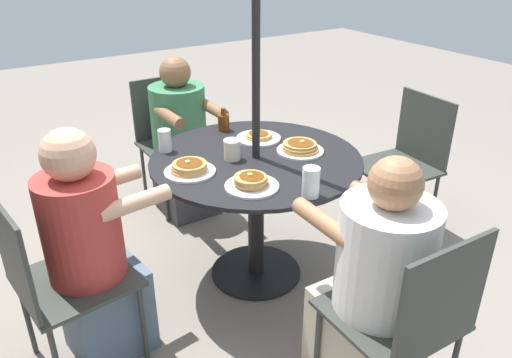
% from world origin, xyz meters
% --- Properties ---
extents(ground_plane, '(12.00, 12.00, 0.00)m').
position_xyz_m(ground_plane, '(0.00, 0.00, 0.00)').
color(ground_plane, gray).
extents(patio_table, '(1.11, 1.11, 0.74)m').
position_xyz_m(patio_table, '(0.00, 0.00, 0.59)').
color(patio_table, black).
rests_on(patio_table, ground).
extents(umbrella_pole, '(0.04, 0.04, 2.29)m').
position_xyz_m(umbrella_pole, '(0.00, 0.00, 1.14)').
color(umbrella_pole, black).
rests_on(umbrella_pole, ground).
extents(patio_chair_north, '(0.48, 0.48, 0.89)m').
position_xyz_m(patio_chair_north, '(-0.07, -1.10, 0.51)').
color(patio_chair_north, '#333833').
rests_on(patio_chair_north, ground).
extents(patio_chair_east, '(0.46, 0.46, 0.89)m').
position_xyz_m(patio_chair_east, '(1.10, 0.01, 0.51)').
color(patio_chair_east, '#333833').
rests_on(patio_chair_east, ground).
extents(diner_east, '(0.55, 0.37, 1.09)m').
position_xyz_m(diner_east, '(0.92, 0.01, 0.49)').
color(diner_east, '#3D3D42').
rests_on(diner_east, ground).
extents(patio_chair_south, '(0.50, 0.50, 0.89)m').
position_xyz_m(patio_chair_south, '(-0.13, 1.09, 0.51)').
color(patio_chair_south, '#333833').
rests_on(patio_chair_south, ground).
extents(diner_south, '(0.38, 0.53, 1.13)m').
position_xyz_m(diner_south, '(-0.11, 0.92, 0.52)').
color(diner_south, slate).
rests_on(diner_south, ground).
extents(patio_chair_west, '(0.46, 0.46, 0.89)m').
position_xyz_m(patio_chair_west, '(-1.10, 0.03, 0.51)').
color(patio_chair_west, '#333833').
rests_on(patio_chair_west, ground).
extents(diner_west, '(0.55, 0.38, 1.10)m').
position_xyz_m(diner_west, '(-0.92, 0.02, 0.49)').
color(diner_west, beige).
rests_on(diner_west, ground).
extents(pancake_plate_a, '(0.25, 0.25, 0.07)m').
position_xyz_m(pancake_plate_a, '(-0.28, 0.20, 0.76)').
color(pancake_plate_a, white).
rests_on(pancake_plate_a, patio_table).
extents(pancake_plate_b, '(0.25, 0.25, 0.06)m').
position_xyz_m(pancake_plate_b, '(-0.07, -0.23, 0.76)').
color(pancake_plate_b, white).
rests_on(pancake_plate_b, patio_table).
extents(pancake_plate_c, '(0.25, 0.25, 0.06)m').
position_xyz_m(pancake_plate_c, '(0.01, 0.38, 0.76)').
color(pancake_plate_c, white).
rests_on(pancake_plate_c, patio_table).
extents(pancake_plate_d, '(0.25, 0.25, 0.05)m').
position_xyz_m(pancake_plate_d, '(0.20, -0.15, 0.75)').
color(pancake_plate_d, white).
rests_on(pancake_plate_d, patio_table).
extents(syrup_bottle, '(0.09, 0.07, 0.13)m').
position_xyz_m(syrup_bottle, '(0.44, -0.05, 0.79)').
color(syrup_bottle, '#602D0F').
rests_on(syrup_bottle, patio_table).
extents(coffee_cup, '(0.09, 0.09, 0.11)m').
position_xyz_m(coffee_cup, '(0.04, 0.12, 0.79)').
color(coffee_cup, beige).
rests_on(coffee_cup, patio_table).
extents(drinking_glass_a, '(0.07, 0.07, 0.12)m').
position_xyz_m(drinking_glass_a, '(0.33, 0.36, 0.80)').
color(drinking_glass_a, silver).
rests_on(drinking_glass_a, patio_table).
extents(drinking_glass_b, '(0.08, 0.08, 0.14)m').
position_xyz_m(drinking_glass_b, '(-0.49, 0.03, 0.81)').
color(drinking_glass_b, silver).
rests_on(drinking_glass_b, patio_table).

